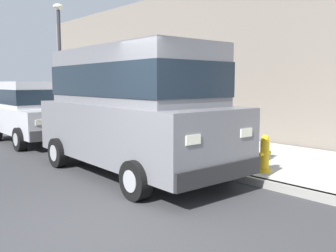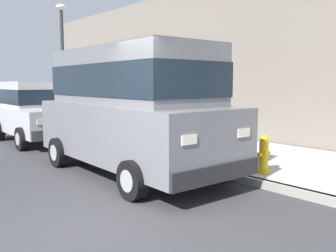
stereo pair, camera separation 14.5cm
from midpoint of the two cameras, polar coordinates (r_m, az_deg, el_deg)
The scene contains 9 objects.
ground_plane at distance 4.81m, azimuth -10.53°, elevation -15.75°, with size 80.00×80.00×0.00m, color #38383A.
curb at distance 6.87m, azimuth 13.46°, elevation -8.33°, with size 0.16×64.00×0.14m, color gray.
sidewalk at distance 8.36m, azimuth 20.78°, elevation -5.90°, with size 3.60×64.00×0.14m, color #B7B5AD.
car_grey_van at distance 7.39m, azimuth -5.18°, elevation 3.29°, with size 2.26×4.96×2.52m.
car_silver_hatchback at distance 12.11m, azimuth -19.46°, elevation 2.25°, with size 2.04×3.85×1.88m.
dog_tan at distance 9.99m, azimuth 7.02°, elevation -1.43°, with size 0.24×0.76×0.49m.
fire_hydrant at distance 7.18m, azimuth 15.23°, elevation -4.41°, with size 0.34×0.24×0.72m.
street_lamp at distance 13.64m, azimuth -15.80°, elevation 10.96°, with size 0.36×0.36×4.42m.
building_facade at distance 13.40m, azimuth 3.51°, elevation 9.66°, with size 0.50×20.00×5.06m, color slate.
Camera 2 is at (-2.15, -3.92, 1.83)m, focal length 39.16 mm.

